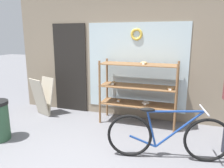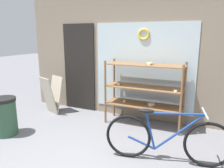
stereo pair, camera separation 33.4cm
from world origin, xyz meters
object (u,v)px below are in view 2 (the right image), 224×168
Objects in this scene: sandwich_board at (52,95)px; bicycle at (166,139)px; display_case at (144,87)px; trash_bin at (5,115)px.

bicycle is at bearing 1.93° from sandwich_board.
sandwich_board is (-2.90, 1.01, 0.08)m from bicycle.
display_case is 2.24m from sandwich_board.
trash_bin is at bearing -69.72° from sandwich_board.
sandwich_board is at bearing 149.95° from bicycle.
trash_bin is at bearing -145.67° from display_case.
sandwich_board is at bearing 89.10° from trash_bin.
bicycle is at bearing -60.06° from display_case.
display_case reaches higher than sandwich_board.
display_case is 2.21× the size of trash_bin.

